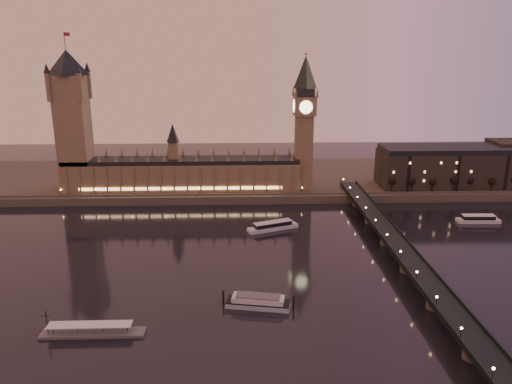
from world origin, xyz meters
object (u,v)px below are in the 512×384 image
cruise_boat_b (478,219)px  pontoon_pier (92,332)px  moored_barge (258,302)px  cruise_boat_a (273,226)px

cruise_boat_b → pontoon_pier: 256.67m
cruise_boat_b → moored_barge: size_ratio=0.87×
cruise_boat_a → moored_barge: size_ratio=1.03×
moored_barge → pontoon_pier: bearing=-152.9°
cruise_boat_b → moored_barge: (-152.78, -108.56, 0.28)m
cruise_boat_b → pontoon_pier: bearing=-147.7°
cruise_boat_a → cruise_boat_b: bearing=-18.1°
cruise_boat_b → moored_barge: moored_barge is taller
cruise_boat_a → moored_barge: (-13.40, -99.63, 0.22)m
cruise_boat_a → pontoon_pier: 145.66m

